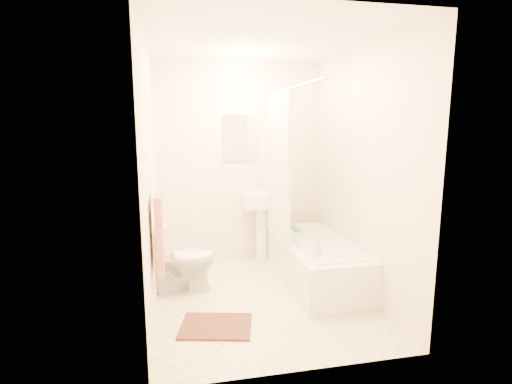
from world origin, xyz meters
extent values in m
plane|color=beige|center=(0.00, 0.00, 0.00)|extent=(2.40, 2.40, 0.00)
plane|color=white|center=(0.00, 0.00, 2.40)|extent=(2.40, 2.40, 0.00)
cube|color=beige|center=(0.00, 1.20, 1.20)|extent=(2.00, 0.02, 2.40)
cube|color=beige|center=(-1.00, 0.00, 1.20)|extent=(0.02, 2.40, 2.40)
cube|color=beige|center=(1.00, 0.00, 1.20)|extent=(0.02, 2.40, 2.40)
cube|color=white|center=(0.00, 1.18, 1.50)|extent=(0.40, 0.03, 0.55)
cylinder|color=silver|center=(0.30, 0.10, 2.00)|extent=(0.03, 1.70, 0.03)
cube|color=silver|center=(0.30, 0.50, 1.22)|extent=(0.04, 0.80, 1.55)
cylinder|color=silver|center=(-0.96, -0.25, 1.10)|extent=(0.02, 0.60, 0.02)
cube|color=#CC7266|center=(-0.93, -0.25, 0.78)|extent=(0.06, 0.45, 0.66)
cylinder|color=white|center=(-0.93, 0.12, 0.70)|extent=(0.11, 0.12, 0.12)
imported|color=white|center=(-0.75, 0.30, 0.32)|extent=(0.71, 0.46, 0.65)
cube|color=#502C22|center=(-0.50, -0.49, 0.01)|extent=(0.67, 0.56, 0.02)
imported|color=silver|center=(0.50, -0.16, 0.52)|extent=(0.09, 0.09, 0.17)
cube|color=green|center=(0.57, 0.73, 0.46)|extent=(0.07, 0.21, 0.04)
camera|label=1|loc=(-0.81, -3.57, 1.69)|focal=28.00mm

